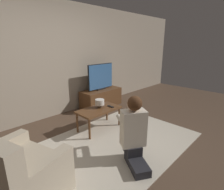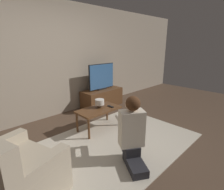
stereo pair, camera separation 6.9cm
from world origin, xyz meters
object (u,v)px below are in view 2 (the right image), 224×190
(tv, at_px, (102,77))
(table_lamp, at_px, (100,103))
(armchair, at_px, (15,175))
(coffee_table, at_px, (99,111))
(person_kneeling, at_px, (132,130))

(tv, xyz_separation_m, table_lamp, (-0.89, -0.95, -0.28))
(armchair, relative_size, table_lamp, 5.86)
(coffee_table, bearing_deg, person_kneeling, -106.62)
(armchair, height_order, table_lamp, armchair)
(coffee_table, xyz_separation_m, armchair, (-1.71, -0.61, -0.09))
(tv, height_order, coffee_table, tv)
(tv, relative_size, table_lamp, 4.58)
(coffee_table, height_order, person_kneeling, person_kneeling)
(person_kneeling, height_order, table_lamp, person_kneeling)
(coffee_table, bearing_deg, tv, 46.19)
(coffee_table, relative_size, armchair, 0.82)
(person_kneeling, bearing_deg, coffee_table, -75.23)
(table_lamp, bearing_deg, armchair, -159.78)
(tv, relative_size, coffee_table, 0.95)
(coffee_table, xyz_separation_m, person_kneeling, (-0.33, -1.11, 0.12))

